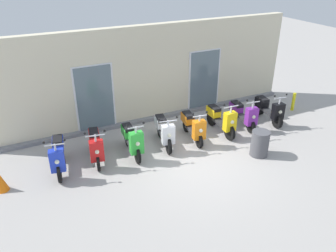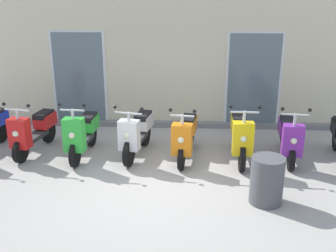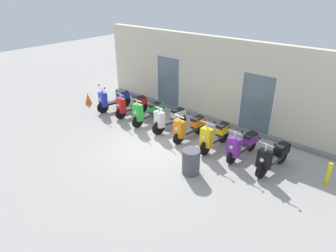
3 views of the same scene
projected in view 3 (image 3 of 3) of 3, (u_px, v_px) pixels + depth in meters
name	position (u px, v px, depth m)	size (l,w,h in m)	color
ground_plane	(156.00, 147.00, 10.38)	(40.00, 40.00, 0.00)	#A8A39E
storefront_facade	(211.00, 80.00, 11.97)	(11.06, 0.50, 3.35)	beige
scooter_blue	(113.00, 99.00, 13.16)	(0.66, 1.65, 1.23)	black
scooter_red	(131.00, 105.00, 12.61)	(0.66, 1.59, 1.21)	black
scooter_green	(147.00, 112.00, 11.88)	(0.53, 1.57, 1.26)	black
scooter_white	(169.00, 119.00, 11.32)	(0.67, 1.61, 1.20)	black
scooter_orange	(189.00, 127.00, 10.71)	(0.57, 1.56, 1.19)	black
scooter_yellow	(215.00, 136.00, 10.08)	(0.59, 1.66, 1.28)	black
scooter_purple	(242.00, 145.00, 9.60)	(0.56, 1.58, 1.22)	black
scooter_black	(273.00, 157.00, 8.93)	(0.59, 1.65, 1.22)	black
traffic_cone	(88.00, 99.00, 13.94)	(0.32, 0.32, 0.52)	orange
trash_bin	(191.00, 162.00, 8.82)	(0.53, 0.53, 0.78)	#4C4C51
curb_bollard	(328.00, 174.00, 8.34)	(0.12, 0.12, 0.70)	yellow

